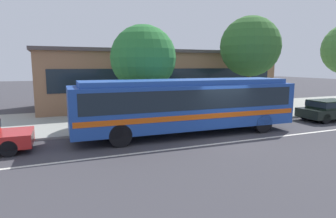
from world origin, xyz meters
name	(u,v)px	position (x,y,z in m)	size (l,w,h in m)	color
ground_plane	(225,138)	(0.00, 0.00, 0.00)	(120.00, 120.00, 0.00)	#3C3B40
sidewalk_slab	(171,115)	(0.00, 6.71, 0.06)	(60.00, 8.00, 0.12)	#989B93
lane_stripe_center	(235,142)	(0.00, -0.80, 0.00)	(56.00, 0.16, 0.01)	silver
transit_bus	(187,103)	(-1.39, 1.36, 1.61)	(11.31, 2.79, 2.76)	#1F459A
sedan_far_ahead	(331,109)	(8.74, 1.32, 0.72)	(4.31, 1.98, 1.29)	black
pedestrian_waiting_near_sign	(100,108)	(-5.20, 4.49, 1.14)	(0.41, 0.41, 1.75)	#3C3634
pedestrian_walking_along_curb	(192,106)	(-0.16, 3.22, 1.11)	(0.46, 0.46, 1.69)	#262451
pedestrian_standing_by_tree	(114,109)	(-4.50, 4.08, 1.11)	(0.47, 0.47, 1.68)	#292A42
bus_stop_sign	(244,95)	(3.56, 3.40, 1.64)	(0.08, 0.44, 2.36)	gray
street_tree_near_stop	(143,58)	(-2.50, 5.02, 3.87)	(3.89, 3.89, 5.70)	brown
street_tree_mid_block	(250,47)	(5.65, 5.67, 4.77)	(4.26, 4.26, 6.80)	brown
station_building	(157,78)	(0.94, 12.18, 2.33)	(19.70, 7.68, 4.65)	#90674B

